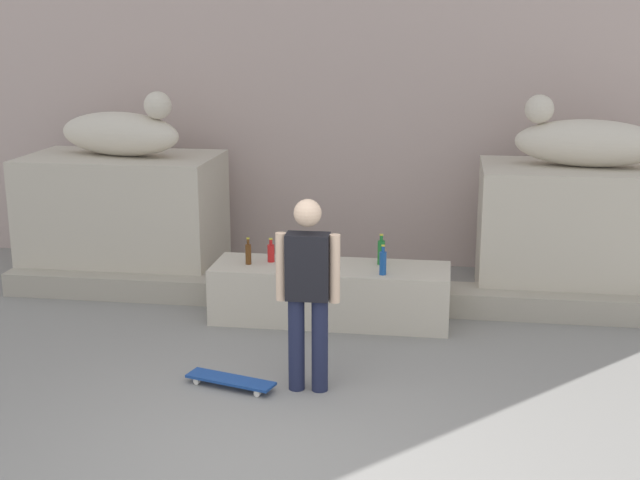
{
  "coord_description": "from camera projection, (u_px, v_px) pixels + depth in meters",
  "views": [
    {
      "loc": [
        1.17,
        -5.36,
        3.07
      ],
      "look_at": [
        0.02,
        2.23,
        1.1
      ],
      "focal_mm": 47.98,
      "sensor_mm": 36.0,
      "label": 1
    }
  ],
  "objects": [
    {
      "name": "stair_step",
      "position": [
        336.0,
        294.0,
        9.47
      ],
      "size": [
        7.67,
        0.5,
        0.27
      ],
      "primitive_type": "cube",
      "color": "#A9A08F",
      "rests_on": "ground_plane"
    },
    {
      "name": "skateboard",
      "position": [
        230.0,
        380.0,
        7.38
      ],
      "size": [
        0.82,
        0.41,
        0.08
      ],
      "rotation": [
        0.0,
        0.0,
        2.86
      ],
      "color": "navy",
      "rests_on": "ground_plane"
    },
    {
      "name": "bottle_blue",
      "position": [
        383.0,
        262.0,
        8.59
      ],
      "size": [
        0.07,
        0.07,
        0.31
      ],
      "color": "#194C99",
      "rests_on": "ledge_block"
    },
    {
      "name": "statue_reclining_left",
      "position": [
        122.0,
        132.0,
        10.1
      ],
      "size": [
        1.69,
        0.94,
        0.78
      ],
      "rotation": [
        0.0,
        0.0,
        -0.25
      ],
      "color": "beige",
      "rests_on": "pedestal_left"
    },
    {
      "name": "bottle_red",
      "position": [
        271.0,
        252.0,
        9.06
      ],
      "size": [
        0.08,
        0.08,
        0.26
      ],
      "color": "red",
      "rests_on": "ledge_block"
    },
    {
      "name": "pedestal_left",
      "position": [
        125.0,
        217.0,
        10.37
      ],
      "size": [
        2.28,
        1.36,
        1.52
      ],
      "primitive_type": "cube",
      "color": "beige",
      "rests_on": "ground_plane"
    },
    {
      "name": "ground_plane",
      "position": [
        270.0,
        467.0,
        6.07
      ],
      "size": [
        40.0,
        40.0,
        0.0
      ],
      "primitive_type": "plane",
      "color": "gray"
    },
    {
      "name": "skater",
      "position": [
        308.0,
        287.0,
        7.12
      ],
      "size": [
        0.54,
        0.23,
        1.67
      ],
      "rotation": [
        0.0,
        0.0,
        3.16
      ],
      "color": "#1E233F",
      "rests_on": "ground_plane"
    },
    {
      "name": "bottle_green",
      "position": [
        381.0,
        252.0,
        8.95
      ],
      "size": [
        0.08,
        0.08,
        0.33
      ],
      "color": "#1E722D",
      "rests_on": "ledge_block"
    },
    {
      "name": "statue_reclining_right",
      "position": [
        586.0,
        141.0,
        9.35
      ],
      "size": [
        1.66,
        0.78,
        0.78
      ],
      "rotation": [
        0.0,
        0.0,
        3.0
      ],
      "color": "beige",
      "rests_on": "pedestal_right"
    },
    {
      "name": "bottle_brown",
      "position": [
        248.0,
        253.0,
        8.96
      ],
      "size": [
        0.06,
        0.06,
        0.29
      ],
      "color": "#593314",
      "rests_on": "ledge_block"
    },
    {
      "name": "ledge_block",
      "position": [
        331.0,
        293.0,
        8.99
      ],
      "size": [
        2.48,
        0.77,
        0.59
      ],
      "primitive_type": "cube",
      "color": "beige",
      "rests_on": "ground_plane"
    },
    {
      "name": "pedestal_right",
      "position": [
        582.0,
        233.0,
        9.6
      ],
      "size": [
        2.28,
        1.36,
        1.52
      ],
      "primitive_type": "cube",
      "color": "beige",
      "rests_on": "ground_plane"
    },
    {
      "name": "facade_wall",
      "position": [
        359.0,
        29.0,
        10.76
      ],
      "size": [
        11.17,
        0.6,
        5.94
      ],
      "primitive_type": "cube",
      "color": "#BFA89F",
      "rests_on": "ground_plane"
    }
  ]
}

